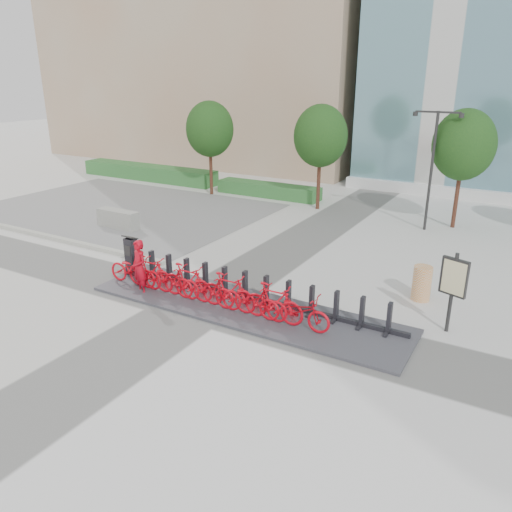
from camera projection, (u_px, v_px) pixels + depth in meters
The scene contains 25 objects.
ground at pixel (201, 303), 14.74m from camera, with size 120.00×120.00×0.00m, color silver.
gravel_patch at pixel (122, 209), 25.14m from camera, with size 14.00×14.00×0.00m, color slate.
curb at pixel (35, 234), 20.97m from camera, with size 14.00×0.25×0.15m, color #A5A79A.
hedge_a at pixel (148, 172), 32.16m from camera, with size 10.00×1.40×0.90m, color #306C34.
hedge_b at pixel (268, 190), 27.71m from camera, with size 6.00×1.20×0.70m, color #306C34.
tree_0 at pixel (210, 129), 27.04m from camera, with size 2.60×2.60×5.10m.
tree_1 at pixel (321, 136), 23.98m from camera, with size 2.60×2.60×5.10m.
tree_2 at pixel (464, 145), 20.91m from camera, with size 2.60×2.60×5.10m.
streetlamp at pixel (433, 157), 20.72m from camera, with size 2.00×0.20×5.00m.
dock_pad at pixel (244, 308), 14.35m from camera, with size 9.60×2.40×0.08m, color #404148.
dock_rail_posts at pixel (254, 288), 14.55m from camera, with size 8.02×0.50×0.85m, color black, non-canonical shape.
bike_0 at pixel (133, 270), 15.73m from camera, with size 0.64×1.83×0.96m, color red.
bike_1 at pixel (150, 273), 15.37m from camera, with size 0.50×1.78×1.07m, color red.
bike_2 at pixel (168, 279), 15.05m from camera, with size 0.64×1.83×0.96m, color red.
bike_3 at pixel (187, 282), 14.69m from camera, with size 0.50×1.78×1.07m, color red.
bike_4 at pixel (207, 288), 14.37m from camera, with size 0.64×1.83×0.96m, color red.
bike_5 at pixel (228, 292), 14.01m from camera, with size 0.50×1.78×1.07m, color red.
bike_6 at pixel (250, 299), 13.69m from camera, with size 0.64×1.83×0.96m, color red.
bike_7 at pixel (273, 303), 13.33m from camera, with size 0.50×1.78×1.07m, color red.
bike_8 at pixel (298, 311), 13.01m from camera, with size 0.64×1.83×0.96m, color red.
kiosk at pixel (131, 256), 16.47m from camera, with size 0.44×0.37×1.37m.
worker_red at pixel (139, 267), 15.12m from camera, with size 0.63×0.41×1.72m, color #BB0718.
construction_barrel at pixel (422, 283), 14.81m from camera, with size 0.55×0.55×1.06m, color orange.
jersey_barrier at pixel (118, 219), 21.92m from camera, with size 2.05×0.56×0.79m, color #969696.
map_sign at pixel (454, 281), 12.65m from camera, with size 0.70×0.34×2.18m.
Camera 1 is at (8.11, -10.76, 6.34)m, focal length 35.00 mm.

